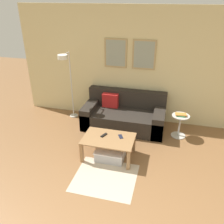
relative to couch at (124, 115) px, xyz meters
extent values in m
cube|color=beige|center=(0.22, 0.46, 1.01)|extent=(5.60, 0.06, 2.55)
cube|color=tan|center=(-0.31, 0.42, 1.29)|extent=(0.50, 0.02, 0.64)
cube|color=#939E8E|center=(-0.31, 0.41, 1.29)|extent=(0.43, 0.01, 0.57)
cube|color=tan|center=(0.32, 0.42, 1.29)|extent=(0.50, 0.02, 0.64)
cube|color=#939E8E|center=(0.32, 0.41, 1.29)|extent=(0.43, 0.01, 0.57)
cube|color=#C1B299|center=(0.06, -1.77, -0.26)|extent=(1.01, 0.90, 0.01)
cube|color=#28231E|center=(0.01, -0.05, -0.07)|extent=(1.79, 0.89, 0.38)
cube|color=#28231E|center=(0.01, 0.29, 0.31)|extent=(1.79, 0.20, 0.39)
cube|color=#28231E|center=(-0.77, -0.05, -0.01)|extent=(0.24, 0.89, 0.50)
cube|color=#28231E|center=(0.78, -0.05, -0.01)|extent=(0.24, 0.89, 0.50)
cube|color=red|center=(-0.35, 0.12, 0.28)|extent=(0.36, 0.14, 0.32)
cube|color=#997047|center=(-0.04, -1.20, 0.13)|extent=(0.93, 0.61, 0.02)
cube|color=#997047|center=(-0.46, -1.47, -0.07)|extent=(0.06, 0.06, 0.38)
cube|color=#997047|center=(0.39, -1.47, -0.07)|extent=(0.06, 0.06, 0.38)
cube|color=#997047|center=(-0.46, -0.94, -0.07)|extent=(0.06, 0.06, 0.38)
cube|color=#997047|center=(0.39, -0.94, -0.07)|extent=(0.06, 0.06, 0.38)
cube|color=#B2B2B7|center=(0.01, -1.25, -0.18)|extent=(0.51, 0.39, 0.18)
cube|color=silver|center=(0.01, -1.25, -0.08)|extent=(0.53, 0.41, 0.02)
cylinder|color=silver|center=(-1.30, 0.16, -0.25)|extent=(0.20, 0.20, 0.02)
cylinder|color=silver|center=(-1.30, 0.16, 0.54)|extent=(0.03, 0.03, 1.56)
cylinder|color=silver|center=(-1.30, -0.01, 1.32)|extent=(0.02, 0.32, 0.02)
cylinder|color=white|center=(-1.30, -0.17, 1.29)|extent=(0.21, 0.21, 0.09)
cylinder|color=silver|center=(1.22, -0.14, -0.26)|extent=(0.31, 0.31, 0.01)
cylinder|color=silver|center=(1.22, -0.14, -0.02)|extent=(0.04, 0.04, 0.46)
cylinder|color=silver|center=(1.22, -0.14, 0.22)|extent=(0.36, 0.36, 0.02)
cube|color=#387F4C|center=(1.22, -0.15, 0.24)|extent=(0.17, 0.15, 0.02)
cube|color=#D18438|center=(1.21, -0.15, 0.26)|extent=(0.23, 0.15, 0.02)
cube|color=black|center=(-0.14, -1.14, 0.15)|extent=(0.10, 0.15, 0.02)
cube|color=#1E2338|center=(0.16, -1.10, 0.14)|extent=(0.12, 0.15, 0.01)
camera|label=1|loc=(0.92, -4.67, 2.48)|focal=38.00mm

